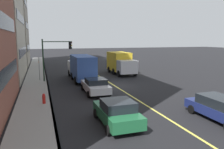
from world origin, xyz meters
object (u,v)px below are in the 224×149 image
Objects in this scene: car_white at (95,86)px; street_sign_post at (39,67)px; truck_yellow at (120,63)px; traffic_light_mast at (55,53)px; truck_blue at (81,67)px; fire_hydrant at (44,99)px; car_navy at (220,108)px; car_green at (117,112)px.

street_sign_post reaches higher than car_white.
truck_yellow is 1.27× the size of traffic_light_mast.
truck_blue is 7.23m from truck_yellow.
traffic_light_mast is 5.44× the size of fire_hydrant.
car_navy is 6.58m from car_green.
truck_yellow is at bearing -1.68° from car_navy.
truck_blue is at bearing 0.38° from car_white.
traffic_light_mast is (14.95, 2.53, 2.73)m from car_green.
street_sign_post is (0.87, 5.00, 0.07)m from truck_blue.
truck_blue is 3.62m from traffic_light_mast.
truck_blue is at bearing -26.10° from fire_hydrant.
traffic_light_mast reaches higher than fire_hydrant.
fire_hydrant is at bearing 37.34° from car_green.
fire_hydrant is at bearing 139.13° from truck_yellow.
truck_yellow is at bearing -78.11° from street_sign_post.
car_white is 0.70× the size of truck_yellow.
car_navy is at bearing -160.24° from truck_blue.
traffic_light_mast reaches higher than street_sign_post.
truck_yellow is (19.61, -0.58, 0.88)m from car_navy.
car_green is 0.65× the size of truck_yellow.
traffic_light_mast is 1.74× the size of street_sign_post.
street_sign_post is (15.86, 4.42, 0.95)m from car_green.
street_sign_post reaches higher than car_navy.
truck_blue is (16.33, 5.86, 0.88)m from car_navy.
truck_yellow is 11.69m from street_sign_post.
fire_hydrant is at bearing 153.90° from truck_blue.
car_navy is at bearing -151.15° from traffic_light_mast.
traffic_light_mast is 10.15m from fire_hydrant.
truck_blue reaches higher than car_navy.
truck_yellow is at bearing -31.75° from car_white.
car_white is at bearing -61.86° from fire_hydrant.
fire_hydrant is at bearing -178.33° from street_sign_post.
street_sign_post reaches higher than car_green.
truck_yellow is at bearing -21.02° from car_green.
car_green is 1.44× the size of street_sign_post.
street_sign_post is 3.12× the size of fire_hydrant.
traffic_light_mast is at bearing -115.71° from street_sign_post.
truck_blue is 1.30× the size of truck_yellow.
car_white is 8.18m from traffic_light_mast.
car_white is 7.11m from truck_blue.
fire_hydrant is (-9.59, 4.70, -1.19)m from truck_blue.
car_white is at bearing -179.62° from truck_blue.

